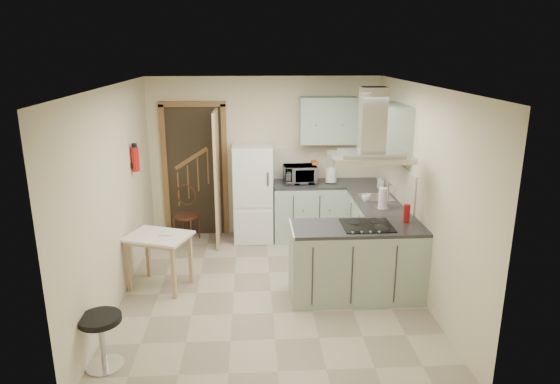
{
  "coord_description": "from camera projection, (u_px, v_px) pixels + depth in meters",
  "views": [
    {
      "loc": [
        -0.21,
        -5.6,
        2.9
      ],
      "look_at": [
        0.14,
        0.45,
        1.15
      ],
      "focal_mm": 32.0,
      "sensor_mm": 36.0,
      "label": 1
    }
  ],
  "objects": [
    {
      "name": "soap_bottle",
      "position": [
        381.0,
        182.0,
        7.41
      ],
      "size": [
        0.09,
        0.09,
        0.18
      ],
      "primitive_type": "imported",
      "rotation": [
        0.0,
        0.0,
        -0.07
      ],
      "color": "silver",
      "rests_on": "counter_right"
    },
    {
      "name": "fridge",
      "position": [
        253.0,
        193.0,
        7.7
      ],
      "size": [
        0.6,
        0.6,
        1.5
      ],
      "primitive_type": "cube",
      "color": "white",
      "rests_on": "floor"
    },
    {
      "name": "hob",
      "position": [
        367.0,
        226.0,
        5.83
      ],
      "size": [
        0.58,
        0.5,
        0.01
      ],
      "primitive_type": "cube",
      "color": "black",
      "rests_on": "peninsula"
    },
    {
      "name": "ceiling",
      "position": [
        270.0,
        86.0,
        5.5
      ],
      "size": [
        4.2,
        4.2,
        0.0
      ],
      "primitive_type": "plane",
      "rotation": [
        3.14,
        0.0,
        0.0
      ],
      "color": "silver",
      "rests_on": "back_wall"
    },
    {
      "name": "back_wall",
      "position": [
        265.0,
        157.0,
        7.86
      ],
      "size": [
        3.6,
        0.0,
        3.6
      ],
      "primitive_type": "plane",
      "rotation": [
        1.57,
        0.0,
        0.0
      ],
      "color": "beige",
      "rests_on": "floor"
    },
    {
      "name": "right_wall",
      "position": [
        421.0,
        192.0,
        5.95
      ],
      "size": [
        0.0,
        4.2,
        4.2
      ],
      "primitive_type": "plane",
      "rotation": [
        1.57,
        0.0,
        -1.57
      ],
      "color": "beige",
      "rests_on": "floor"
    },
    {
      "name": "left_wall",
      "position": [
        114.0,
        197.0,
        5.74
      ],
      "size": [
        0.0,
        4.2,
        4.2
      ],
      "primitive_type": "plane",
      "rotation": [
        1.57,
        0.0,
        1.57
      ],
      "color": "beige",
      "rests_on": "floor"
    },
    {
      "name": "counter_back",
      "position": [
        308.0,
        210.0,
        7.83
      ],
      "size": [
        1.08,
        0.6,
        0.9
      ],
      "primitive_type": "cube",
      "color": "#9EB2A0",
      "rests_on": "floor"
    },
    {
      "name": "extractor_hood",
      "position": [
        371.0,
        157.0,
        5.61
      ],
      "size": [
        0.9,
        0.55,
        0.1
      ],
      "primitive_type": "cube",
      "color": "silver",
      "rests_on": "ceiling"
    },
    {
      "name": "cup",
      "position": [
        366.0,
        198.0,
        6.77
      ],
      "size": [
        0.14,
        0.14,
        0.1
      ],
      "primitive_type": "imported",
      "rotation": [
        0.0,
        0.0,
        0.09
      ],
      "color": "silver",
      "rests_on": "counter_right"
    },
    {
      "name": "kettle",
      "position": [
        331.0,
        175.0,
        7.66
      ],
      "size": [
        0.18,
        0.18,
        0.25
      ],
      "primitive_type": "cylinder",
      "rotation": [
        0.0,
        0.0,
        -0.08
      ],
      "color": "white",
      "rests_on": "counter_back"
    },
    {
      "name": "doorway",
      "position": [
        195.0,
        171.0,
        7.82
      ],
      "size": [
        1.1,
        0.12,
        2.1
      ],
      "primitive_type": "cube",
      "color": "brown",
      "rests_on": "floor"
    },
    {
      "name": "sink",
      "position": [
        375.0,
        197.0,
        6.94
      ],
      "size": [
        0.45,
        0.4,
        0.01
      ],
      "primitive_type": "cube",
      "color": "silver",
      "rests_on": "counter_right"
    },
    {
      "name": "floor",
      "position": [
        271.0,
        291.0,
        6.19
      ],
      "size": [
        4.2,
        4.2,
        0.0
      ],
      "primitive_type": "plane",
      "color": "tan",
      "rests_on": "ground"
    },
    {
      "name": "red_bottle",
      "position": [
        407.0,
        214.0,
        5.93
      ],
      "size": [
        0.08,
        0.08,
        0.22
      ],
      "primitive_type": "cylinder",
      "rotation": [
        0.0,
        0.0,
        0.1
      ],
      "color": "#A00D11",
      "rests_on": "peninsula"
    },
    {
      "name": "cereal_box",
      "position": [
        314.0,
        171.0,
        7.78
      ],
      "size": [
        0.09,
        0.21,
        0.32
      ],
      "primitive_type": "cube",
      "rotation": [
        0.0,
        0.0,
        -0.01
      ],
      "color": "#D95619",
      "rests_on": "counter_back"
    },
    {
      "name": "splashback",
      "position": [
        325.0,
        163.0,
        7.93
      ],
      "size": [
        1.68,
        0.02,
        0.5
      ],
      "primitive_type": "cube",
      "color": "beige",
      "rests_on": "counter_back"
    },
    {
      "name": "wall_cabinet_back",
      "position": [
        328.0,
        120.0,
        7.58
      ],
      "size": [
        0.85,
        0.35,
        0.7
      ],
      "primitive_type": "cube",
      "color": "#9EB2A0",
      "rests_on": "back_wall"
    },
    {
      "name": "stool",
      "position": [
        102.0,
        341.0,
        4.66
      ],
      "size": [
        0.48,
        0.48,
        0.53
      ],
      "primitive_type": "cylinder",
      "rotation": [
        0.0,
        0.0,
        -0.25
      ],
      "color": "black",
      "rests_on": "floor"
    },
    {
      "name": "bentwood_chair",
      "position": [
        186.0,
        216.0,
        7.72
      ],
      "size": [
        0.45,
        0.45,
        0.79
      ],
      "primitive_type": "cube",
      "rotation": [
        0.0,
        0.0,
        -0.34
      ],
      "color": "#441F16",
      "rests_on": "floor"
    },
    {
      "name": "book",
      "position": [
        161.0,
        230.0,
        6.17
      ],
      "size": [
        0.17,
        0.23,
        0.1
      ],
      "primitive_type": "imported",
      "rotation": [
        0.0,
        0.0,
        -0.07
      ],
      "color": "maroon",
      "rests_on": "drop_leaf_table"
    },
    {
      "name": "wall_cabinet_right",
      "position": [
        390.0,
        131.0,
        6.58
      ],
      "size": [
        0.35,
        0.9,
        0.7
      ],
      "primitive_type": "cube",
      "color": "#9EB2A0",
      "rests_on": "right_wall"
    },
    {
      "name": "fire_extinguisher",
      "position": [
        135.0,
        159.0,
        6.54
      ],
      "size": [
        0.1,
        0.1,
        0.32
      ],
      "primitive_type": "cylinder",
      "color": "#B2140F",
      "rests_on": "left_wall"
    },
    {
      "name": "paper_towel",
      "position": [
        383.0,
        198.0,
        6.43
      ],
      "size": [
        0.15,
        0.15,
        0.29
      ],
      "primitive_type": "cylinder",
      "rotation": [
        0.0,
        0.0,
        0.41
      ],
      "color": "silver",
      "rests_on": "counter_right"
    },
    {
      "name": "peninsula",
      "position": [
        357.0,
        262.0,
        5.95
      ],
      "size": [
        1.55,
        0.65,
        0.9
      ],
      "primitive_type": "cube",
      "color": "#9EB2A0",
      "rests_on": "floor"
    },
    {
      "name": "counter_right",
      "position": [
        371.0,
        224.0,
        7.23
      ],
      "size": [
        0.6,
        1.95,
        0.9
      ],
      "primitive_type": "cube",
      "color": "#9EB2A0",
      "rests_on": "floor"
    },
    {
      "name": "drop_leaf_table",
      "position": [
        160.0,
        261.0,
        6.21
      ],
      "size": [
        0.89,
        0.78,
        0.69
      ],
      "primitive_type": "cube",
      "rotation": [
        0.0,
        0.0,
        -0.36
      ],
      "color": "tan",
      "rests_on": "floor"
    },
    {
      "name": "microwave",
      "position": [
        300.0,
        174.0,
        7.67
      ],
      "size": [
        0.51,
        0.36,
        0.27
      ],
      "primitive_type": "imported",
      "rotation": [
        0.0,
        0.0,
        0.06
      ],
      "color": "black",
      "rests_on": "counter_back"
    }
  ]
}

